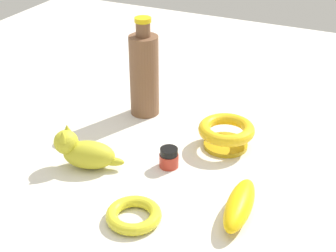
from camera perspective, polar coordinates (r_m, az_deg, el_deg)
The scene contains 7 objects.
ground at distance 1.13m, azimuth -0.00°, elevation -3.40°, with size 2.00×2.00×0.00m, color silver.
cat_figurine at distance 1.09m, azimuth -9.50°, elevation -2.80°, with size 0.15×0.09×0.09m.
nail_polish_jar at distance 1.08m, azimuth 0.10°, elevation -3.58°, with size 0.04×0.04×0.04m.
bottle_tall at distance 1.26m, azimuth -2.70°, elevation 5.93°, with size 0.07×0.07×0.25m.
bowl at distance 1.15m, azimuth 6.57°, elevation -0.71°, with size 0.13×0.13×0.06m.
bangle at distance 0.95m, azimuth -3.88°, elevation -9.96°, with size 0.10×0.10×0.02m, color yellow.
banana at distance 0.96m, azimuth 8.04°, elevation -8.78°, with size 0.16×0.05×0.05m, color yellow.
Camera 1 is at (0.40, -0.85, 0.61)m, focal length 54.22 mm.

